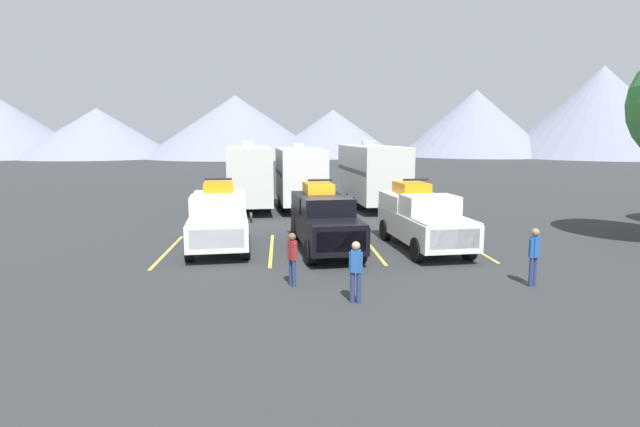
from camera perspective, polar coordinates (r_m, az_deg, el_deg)
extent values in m
plane|color=#2D3033|center=(18.66, 0.42, -4.49)|extent=(240.00, 240.00, 0.00)
cube|color=white|center=(19.60, -11.32, -1.40)|extent=(2.59, 5.55, 0.91)
cube|color=white|center=(17.61, -11.54, -0.93)|extent=(2.14, 1.69, 0.08)
cube|color=white|center=(18.99, -11.44, 0.84)|extent=(2.09, 1.58, 0.78)
cube|color=slate|center=(18.43, -11.49, 0.72)|extent=(1.86, 0.39, 0.57)
cube|color=white|center=(20.92, -11.28, 1.40)|extent=(2.28, 2.66, 0.65)
cube|color=silver|center=(16.98, -11.57, -2.83)|extent=(1.78, 0.22, 0.63)
cylinder|color=black|center=(17.89, -8.34, -3.78)|extent=(0.36, 0.87, 0.85)
cylinder|color=black|center=(17.95, -14.52, -3.92)|extent=(0.36, 0.87, 0.85)
cylinder|color=black|center=(21.47, -8.58, -1.66)|extent=(0.36, 0.87, 0.85)
cylinder|color=black|center=(21.53, -13.73, -1.79)|extent=(0.36, 0.87, 0.85)
cube|color=orange|center=(20.85, -11.33, 2.89)|extent=(1.30, 1.68, 0.45)
cylinder|color=black|center=(20.30, -10.04, 2.76)|extent=(0.22, 0.45, 0.44)
cylinder|color=black|center=(20.33, -12.70, 2.69)|extent=(0.22, 0.45, 0.44)
cylinder|color=black|center=(21.39, -10.03, 3.06)|extent=(0.22, 0.45, 0.44)
cylinder|color=black|center=(21.41, -12.55, 2.99)|extent=(0.22, 0.45, 0.44)
cube|color=black|center=(20.38, -11.39, 3.82)|extent=(1.05, 0.18, 0.08)
cube|color=black|center=(18.90, 0.58, -1.53)|extent=(2.43, 5.96, 0.94)
cube|color=black|center=(16.78, 1.85, -1.08)|extent=(1.97, 1.79, 0.08)
cube|color=black|center=(18.26, 0.88, 0.73)|extent=(1.92, 1.67, 0.71)
cube|color=slate|center=(17.66, 1.23, 0.57)|extent=(1.69, 0.36, 0.52)
cube|color=black|center=(20.31, -0.21, 1.38)|extent=(2.10, 2.84, 0.59)
cube|color=silver|center=(16.12, 2.40, -3.18)|extent=(1.61, 0.21, 0.66)
cylinder|color=black|center=(17.28, 4.61, -4.14)|extent=(0.36, 0.88, 0.85)
cylinder|color=black|center=(16.94, -1.15, -4.38)|extent=(0.36, 0.88, 0.85)
cylinder|color=black|center=(21.05, 1.96, -1.77)|extent=(0.36, 0.88, 0.85)
cylinder|color=black|center=(20.78, -2.77, -1.91)|extent=(0.36, 0.88, 0.85)
cube|color=orange|center=(20.25, -0.21, 2.84)|extent=(1.20, 1.80, 0.45)
cylinder|color=black|center=(19.75, 1.30, 2.67)|extent=(0.22, 0.45, 0.44)
cylinder|color=black|center=(19.60, -1.16, 2.62)|extent=(0.22, 0.45, 0.44)
cylinder|color=black|center=(20.90, 0.69, 3.01)|extent=(0.22, 0.45, 0.44)
cylinder|color=black|center=(20.76, -1.64, 2.97)|extent=(0.22, 0.45, 0.44)
cube|color=black|center=(19.74, 0.02, 3.78)|extent=(0.95, 0.17, 0.08)
cube|color=white|center=(19.55, 11.64, -1.39)|extent=(2.53, 5.64, 0.93)
cube|color=white|center=(17.67, 14.00, -0.88)|extent=(2.09, 1.71, 0.08)
cube|color=white|center=(18.96, 12.25, 0.86)|extent=(2.04, 1.59, 0.75)
cube|color=slate|center=(18.44, 12.92, 0.73)|extent=(1.80, 0.38, 0.56)
cube|color=white|center=(20.80, 10.23, 1.40)|extent=(2.22, 2.69, 0.60)
cube|color=silver|center=(17.09, 14.93, -2.81)|extent=(1.73, 0.22, 0.65)
cylinder|color=black|center=(18.34, 16.43, -3.72)|extent=(0.36, 0.87, 0.85)
cylinder|color=black|center=(17.61, 10.94, -4.04)|extent=(0.36, 0.87, 0.85)
cylinder|color=black|center=(21.67, 12.13, -1.66)|extent=(0.36, 0.87, 0.85)
cylinder|color=black|center=(21.05, 7.39, -1.84)|extent=(0.36, 0.87, 0.85)
cube|color=orange|center=(20.74, 10.27, 2.84)|extent=(1.26, 1.71, 0.45)
cylinder|color=black|center=(20.39, 12.01, 2.68)|extent=(0.22, 0.45, 0.44)
cylinder|color=black|center=(20.07, 9.58, 2.65)|extent=(0.22, 0.45, 0.44)
cylinder|color=black|center=(21.41, 10.92, 3.00)|extent=(0.22, 0.45, 0.44)
cylinder|color=black|center=(21.11, 8.59, 2.98)|extent=(0.22, 0.45, 0.44)
cube|color=black|center=(20.28, 10.74, 3.76)|extent=(1.02, 0.17, 0.08)
cube|color=gold|center=(19.83, -16.76, -4.06)|extent=(0.12, 5.50, 0.01)
cube|color=gold|center=(19.36, -5.50, -4.02)|extent=(0.12, 5.50, 0.01)
cube|color=gold|center=(19.66, 5.86, -3.83)|extent=(0.12, 5.50, 0.01)
cube|color=gold|center=(20.69, 16.47, -3.51)|extent=(0.12, 5.50, 0.01)
cube|color=silver|center=(29.97, -7.99, 4.50)|extent=(2.95, 8.13, 3.09)
cube|color=#595960|center=(29.97, -10.29, 4.74)|extent=(0.58, 7.64, 0.24)
cube|color=silver|center=(31.08, -8.08, 7.78)|extent=(0.65, 0.74, 0.30)
cube|color=#333333|center=(25.61, -7.78, -0.19)|extent=(0.21, 1.21, 0.12)
cylinder|color=black|center=(29.22, -5.75, 1.09)|extent=(0.28, 0.77, 0.76)
cylinder|color=black|center=(29.20, -10.03, 0.99)|extent=(0.28, 0.77, 0.76)
cylinder|color=black|center=(31.12, -5.93, 1.56)|extent=(0.28, 0.77, 0.76)
cylinder|color=black|center=(31.10, -9.95, 1.47)|extent=(0.28, 0.77, 0.76)
cube|color=white|center=(29.24, -2.27, 4.37)|extent=(2.86, 6.16, 2.98)
cube|color=#4C6B99|center=(29.12, -4.67, 4.62)|extent=(0.44, 5.75, 0.24)
cube|color=silver|center=(30.05, -2.48, 7.62)|extent=(0.65, 0.74, 0.30)
cube|color=#333333|center=(25.88, -1.37, -0.01)|extent=(0.21, 1.21, 0.12)
cylinder|color=black|center=(28.85, 0.10, 1.03)|extent=(0.28, 0.77, 0.76)
cylinder|color=black|center=(28.60, -4.31, 0.94)|extent=(0.28, 0.77, 0.76)
cylinder|color=black|center=(30.26, -0.31, 1.40)|extent=(0.28, 0.77, 0.76)
cylinder|color=black|center=(30.02, -4.52, 1.31)|extent=(0.28, 0.77, 0.76)
cube|color=silver|center=(30.46, 5.86, 4.64)|extent=(3.16, 8.16, 3.12)
cube|color=#595960|center=(30.16, 3.46, 4.93)|extent=(0.58, 7.65, 0.24)
cube|color=silver|center=(31.55, 5.37, 7.90)|extent=(0.65, 0.74, 0.30)
cube|color=#333333|center=(26.26, 8.29, 0.03)|extent=(0.21, 1.21, 0.12)
cylinder|color=black|center=(30.04, 8.46, 1.25)|extent=(0.28, 0.77, 0.76)
cylinder|color=black|center=(29.44, 4.03, 1.17)|extent=(0.28, 0.77, 0.76)
cylinder|color=black|center=(31.86, 7.46, 1.70)|extent=(0.28, 0.77, 0.76)
cylinder|color=black|center=(31.29, 3.27, 1.63)|extent=(0.28, 0.77, 0.76)
cylinder|color=navy|center=(13.20, 4.38, -8.34)|extent=(0.12, 0.12, 0.82)
cylinder|color=navy|center=(13.23, 3.66, -8.29)|extent=(0.12, 0.12, 0.82)
cube|color=#2659A5|center=(13.02, 4.06, -5.37)|extent=(0.29, 0.25, 0.58)
sphere|color=tan|center=(12.93, 4.07, -3.65)|extent=(0.22, 0.22, 0.22)
cylinder|color=#2659A5|center=(13.01, 4.63, -5.53)|extent=(0.10, 0.10, 0.52)
cylinder|color=#2659A5|center=(13.05, 3.48, -5.46)|extent=(0.10, 0.10, 0.52)
cylinder|color=navy|center=(14.55, -2.94, -6.76)|extent=(0.11, 0.11, 0.78)
cylinder|color=navy|center=(14.68, -3.30, -6.62)|extent=(0.11, 0.11, 0.78)
cube|color=maroon|center=(14.45, -3.14, -4.13)|extent=(0.28, 0.29, 0.55)
sphere|color=brown|center=(14.37, -3.16, -2.64)|extent=(0.21, 0.21, 0.21)
cylinder|color=maroon|center=(14.36, -2.86, -4.33)|extent=(0.09, 0.09, 0.50)
cylinder|color=maroon|center=(14.56, -3.42, -4.15)|extent=(0.09, 0.09, 0.50)
cylinder|color=navy|center=(15.90, 23.01, -5.99)|extent=(0.12, 0.12, 0.85)
cylinder|color=navy|center=(15.76, 22.68, -6.10)|extent=(0.12, 0.12, 0.85)
cube|color=#2659A5|center=(15.67, 23.01, -3.47)|extent=(0.31, 0.30, 0.60)
sphere|color=#9E704C|center=(15.59, 23.10, -1.97)|extent=(0.23, 0.23, 0.23)
cylinder|color=#2659A5|center=(15.79, 23.26, -3.51)|extent=(0.10, 0.10, 0.54)
cylinder|color=#2659A5|center=(15.56, 22.74, -3.65)|extent=(0.10, 0.10, 0.54)
cone|color=gray|center=(107.22, -23.74, 8.32)|extent=(30.10, 30.10, 9.39)
cone|color=gray|center=(101.67, -9.46, 9.67)|extent=(35.96, 35.96, 11.93)
cone|color=gray|center=(102.81, 1.46, 9.04)|extent=(26.92, 26.92, 9.27)
cone|color=gray|center=(110.11, 17.07, 9.72)|extent=(30.87, 30.87, 13.42)
cone|color=gray|center=(112.80, 29.07, 9.99)|extent=(35.27, 35.27, 17.40)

